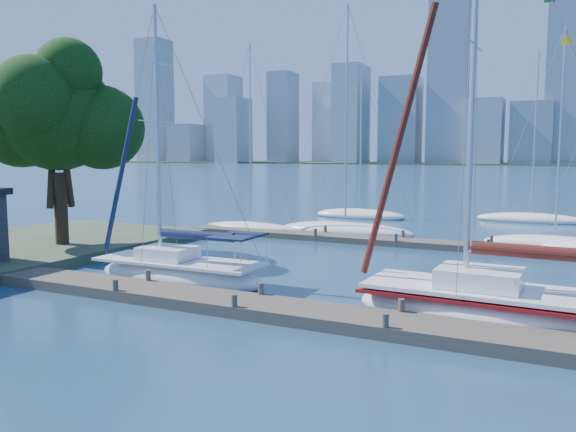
% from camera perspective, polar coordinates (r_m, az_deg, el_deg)
% --- Properties ---
extents(ground, '(700.00, 700.00, 0.00)m').
position_cam_1_polar(ground, '(19.26, -4.06, -9.67)').
color(ground, navy).
rests_on(ground, ground).
extents(near_dock, '(26.00, 2.00, 0.40)m').
position_cam_1_polar(near_dock, '(19.21, -4.06, -9.10)').
color(near_dock, '#443A32').
rests_on(near_dock, ground).
extents(far_dock, '(30.00, 1.80, 0.36)m').
position_cam_1_polar(far_dock, '(33.25, 12.91, -2.72)').
color(far_dock, '#443A32').
rests_on(far_dock, ground).
extents(far_shore, '(800.00, 100.00, 1.50)m').
position_cam_1_polar(far_shore, '(336.22, 24.32, 4.83)').
color(far_shore, '#38472D').
rests_on(far_shore, ground).
extents(tree, '(8.26, 7.54, 11.11)m').
position_cam_1_polar(tree, '(32.18, -22.42, 9.77)').
color(tree, black).
rests_on(tree, ground).
extents(sailboat_navy, '(7.89, 2.69, 11.84)m').
position_cam_1_polar(sailboat_navy, '(23.77, -11.06, -4.37)').
color(sailboat_navy, white).
rests_on(sailboat_navy, ground).
extents(sailboat_maroon, '(9.20, 3.38, 15.55)m').
position_cam_1_polar(sailboat_maroon, '(18.95, 20.69, -6.64)').
color(sailboat_maroon, white).
rests_on(sailboat_maroon, ground).
extents(bg_boat_0, '(7.64, 3.49, 12.95)m').
position_cam_1_polar(bg_boat_0, '(38.77, -3.79, -1.22)').
color(bg_boat_0, white).
rests_on(bg_boat_0, ground).
extents(bg_boat_1, '(9.46, 3.38, 15.15)m').
position_cam_1_polar(bg_boat_1, '(37.29, 5.83, -1.45)').
color(bg_boat_1, white).
rests_on(bg_boat_1, ground).
extents(bg_boat_3, '(7.84, 3.05, 12.59)m').
position_cam_1_polar(bg_boat_3, '(35.26, 25.46, -2.55)').
color(bg_boat_3, white).
rests_on(bg_boat_3, ground).
extents(bg_boat_6, '(8.05, 4.47, 12.47)m').
position_cam_1_polar(bg_boat_6, '(47.25, 7.31, 0.12)').
color(bg_boat_6, white).
rests_on(bg_boat_6, ground).
extents(bg_boat_7, '(8.39, 3.96, 13.44)m').
position_cam_1_polar(bg_boat_7, '(47.98, 23.46, -0.26)').
color(bg_boat_7, white).
rests_on(bg_boat_7, ground).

